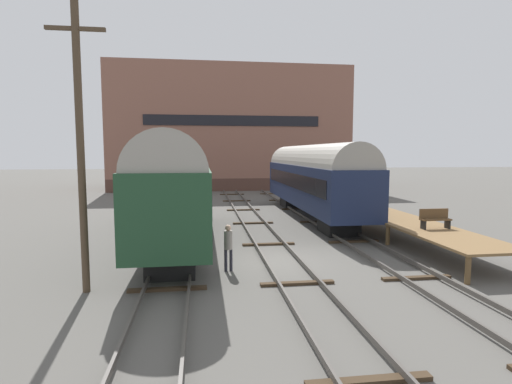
% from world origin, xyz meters
% --- Properties ---
extents(ground_plane, '(200.00, 200.00, 0.00)m').
position_xyz_m(ground_plane, '(0.00, 0.00, 0.00)').
color(ground_plane, '#56544F').
extents(track_left, '(2.60, 60.00, 0.26)m').
position_xyz_m(track_left, '(-4.42, 0.00, 0.14)').
color(track_left, '#4C4742').
rests_on(track_left, ground).
extents(track_middle, '(2.60, 60.00, 0.26)m').
position_xyz_m(track_middle, '(0.00, 0.00, 0.14)').
color(track_middle, '#4C4742').
rests_on(track_middle, ground).
extents(track_right, '(2.60, 60.00, 0.26)m').
position_xyz_m(track_right, '(4.42, 0.00, 0.14)').
color(track_right, '#4C4742').
rests_on(track_right, ground).
extents(train_car_green, '(3.02, 15.55, 5.35)m').
position_xyz_m(train_car_green, '(-4.42, 4.14, 3.04)').
color(train_car_green, black).
rests_on(train_car_green, ground).
extents(train_car_navy, '(2.99, 17.37, 5.11)m').
position_xyz_m(train_car_navy, '(4.42, 10.99, 2.91)').
color(train_car_navy, black).
rests_on(train_car_navy, ground).
extents(station_platform, '(2.80, 12.35, 1.09)m').
position_xyz_m(station_platform, '(7.13, 2.27, 1.01)').
color(station_platform, brown).
rests_on(station_platform, ground).
extents(bench, '(1.40, 0.40, 0.91)m').
position_xyz_m(bench, '(7.33, 0.64, 1.58)').
color(bench, brown).
rests_on(bench, station_platform).
extents(person_worker, '(0.32, 0.32, 1.82)m').
position_xyz_m(person_worker, '(-2.26, -1.08, 1.10)').
color(person_worker, '#282833').
rests_on(person_worker, ground).
extents(utility_pole, '(1.80, 0.24, 9.53)m').
position_xyz_m(utility_pole, '(-7.05, -2.74, 4.93)').
color(utility_pole, '#473828').
rests_on(utility_pole, ground).
extents(warehouse_building, '(29.29, 12.18, 15.08)m').
position_xyz_m(warehouse_building, '(0.50, 37.01, 7.54)').
color(warehouse_building, '#4F342A').
rests_on(warehouse_building, ground).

